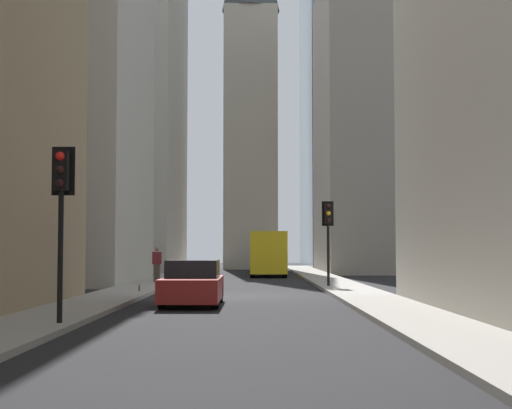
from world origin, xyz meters
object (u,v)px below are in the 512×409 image
at_px(traffic_light_foreground, 61,192).
at_px(traffic_light_midblock, 328,223).
at_px(pedestrian, 157,263).
at_px(discarded_bottle, 139,288).
at_px(delivery_truck, 268,254).
at_px(sedan_red, 193,284).

bearing_deg(traffic_light_foreground, traffic_light_midblock, -24.29).
relative_size(pedestrian, discarded_bottle, 6.44).
distance_m(delivery_truck, pedestrian, 12.37).
bearing_deg(discarded_bottle, traffic_light_foreground, -179.34).
height_order(delivery_truck, traffic_light_foreground, traffic_light_foreground).
bearing_deg(discarded_bottle, sedan_red, -155.54).
relative_size(sedan_red, discarded_bottle, 15.93).
bearing_deg(traffic_light_midblock, sedan_red, 151.87).
height_order(traffic_light_foreground, traffic_light_midblock, traffic_light_foreground).
relative_size(delivery_truck, traffic_light_foreground, 1.64).
xyz_separation_m(traffic_light_midblock, discarded_bottle, (-4.23, 7.71, -2.65)).
bearing_deg(sedan_red, traffic_light_midblock, -28.13).
bearing_deg(discarded_bottle, traffic_light_midblock, -61.25).
bearing_deg(traffic_light_midblock, delivery_truck, 9.02).
height_order(traffic_light_midblock, pedestrian, traffic_light_midblock).
bearing_deg(sedan_red, traffic_light_foreground, 161.42).
distance_m(traffic_light_foreground, pedestrian, 21.03).
distance_m(traffic_light_midblock, discarded_bottle, 9.18).
relative_size(traffic_light_foreground, traffic_light_midblock, 1.05).
xyz_separation_m(delivery_truck, pedestrian, (-10.97, 5.71, -0.37)).
bearing_deg(traffic_light_foreground, discarded_bottle, 0.66).
relative_size(traffic_light_foreground, discarded_bottle, 14.55).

